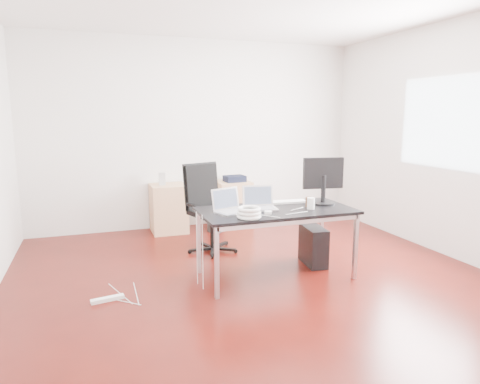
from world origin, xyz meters
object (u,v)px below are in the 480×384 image
object	(u,v)px
office_chair	(208,203)
pc_tower	(313,246)
filing_cabinet_right	(233,204)
desk	(276,214)
filing_cabinet_left	(169,208)

from	to	relation	value
office_chair	pc_tower	xyz separation A→B (m)	(0.99, -0.92, -0.39)
filing_cabinet_right	desk	bearing A→B (deg)	-95.95
desk	filing_cabinet_left	size ratio (longest dim) A/B	2.29
filing_cabinet_left	pc_tower	xyz separation A→B (m)	(1.32, -1.93, -0.13)
desk	filing_cabinet_right	bearing A→B (deg)	84.05
desk	filing_cabinet_left	xyz separation A→B (m)	(-0.77, 2.12, -0.33)
pc_tower	office_chair	bearing A→B (deg)	144.23
desk	filing_cabinet_right	xyz separation A→B (m)	(0.22, 2.12, -0.33)
pc_tower	filing_cabinet_right	bearing A→B (deg)	106.75
desk	pc_tower	world-z (taller)	desk
filing_cabinet_left	pc_tower	world-z (taller)	filing_cabinet_left
office_chair	filing_cabinet_right	distance (m)	1.24
desk	pc_tower	bearing A→B (deg)	18.68
desk	filing_cabinet_left	distance (m)	2.28
office_chair	pc_tower	bearing A→B (deg)	-61.95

